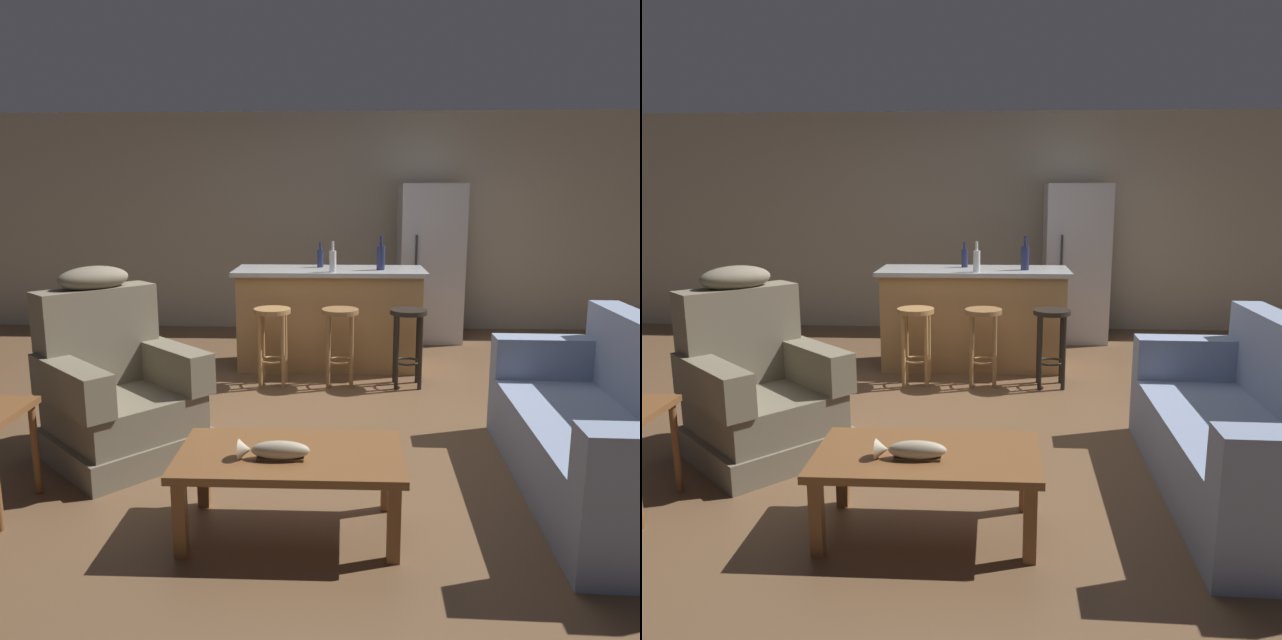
{
  "view_description": "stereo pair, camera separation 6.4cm",
  "coord_description": "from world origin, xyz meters",
  "views": [
    {
      "loc": [
        0.15,
        -4.55,
        1.66
      ],
      "look_at": [
        -0.03,
        -0.1,
        0.75
      ],
      "focal_mm": 35.0,
      "sensor_mm": 36.0,
      "label": 1
    },
    {
      "loc": [
        0.21,
        -4.54,
        1.66
      ],
      "look_at": [
        -0.03,
        -0.1,
        0.75
      ],
      "focal_mm": 35.0,
      "sensor_mm": 36.0,
      "label": 2
    }
  ],
  "objects": [
    {
      "name": "bottle_wine_dark",
      "position": [
        0.03,
        1.11,
        1.06
      ],
      "size": [
        0.06,
        0.06,
        0.28
      ],
      "color": "silver",
      "rests_on": "kitchen_island"
    },
    {
      "name": "bottle_tall_green",
      "position": [
        0.48,
        1.29,
        1.07
      ],
      "size": [
        0.08,
        0.08,
        0.32
      ],
      "color": "#23284C",
      "rests_on": "kitchen_island"
    },
    {
      "name": "fish_figurine",
      "position": [
        -0.19,
        -1.79,
        0.46
      ],
      "size": [
        0.34,
        0.1,
        0.1
      ],
      "color": "#4C3823",
      "rests_on": "coffee_table"
    },
    {
      "name": "bar_stool_left",
      "position": [
        -0.48,
        0.72,
        0.47
      ],
      "size": [
        0.32,
        0.32,
        0.68
      ],
      "color": "#A87A47",
      "rests_on": "ground_plane"
    },
    {
      "name": "couch",
      "position": [
        1.64,
        -1.22,
        0.34
      ],
      "size": [
        0.89,
        1.92,
        0.94
      ],
      "rotation": [
        0.0,
        0.0,
        3.12
      ],
      "color": "#8493B2",
      "rests_on": "ground_plane"
    },
    {
      "name": "refrigerator",
      "position": [
        1.1,
        2.55,
        0.88
      ],
      "size": [
        0.7,
        0.69,
        1.76
      ],
      "color": "#B7B7BC",
      "rests_on": "ground_plane"
    },
    {
      "name": "back_wall",
      "position": [
        0.0,
        3.12,
        1.3
      ],
      "size": [
        12.0,
        0.05,
        2.6
      ],
      "color": "#A89E89",
      "rests_on": "ground_plane"
    },
    {
      "name": "recliner_near_lamp",
      "position": [
        -1.31,
        -0.78,
        0.42
      ],
      "size": [
        1.19,
        1.19,
        1.2
      ],
      "rotation": [
        0.0,
        0.0,
        -0.76
      ],
      "color": "#756B56",
      "rests_on": "ground_plane"
    },
    {
      "name": "ground_plane",
      "position": [
        0.0,
        0.0,
        0.0
      ],
      "size": [
        12.0,
        12.0,
        0.0
      ],
      "color": "brown"
    },
    {
      "name": "bar_stool_right",
      "position": [
        0.69,
        0.72,
        0.47
      ],
      "size": [
        0.32,
        0.32,
        0.68
      ],
      "color": "black",
      "rests_on": "ground_plane"
    },
    {
      "name": "bottle_short_amber",
      "position": [
        -0.1,
        1.49,
        1.04
      ],
      "size": [
        0.06,
        0.06,
        0.24
      ],
      "color": "#23284C",
      "rests_on": "kitchen_island"
    },
    {
      "name": "coffee_table",
      "position": [
        -0.11,
        -1.71,
        0.36
      ],
      "size": [
        1.1,
        0.6,
        0.42
      ],
      "color": "brown",
      "rests_on": "ground_plane"
    },
    {
      "name": "kitchen_island",
      "position": [
        0.0,
        1.35,
        0.48
      ],
      "size": [
        1.8,
        0.7,
        0.95
      ],
      "color": "#AD7F4C",
      "rests_on": "ground_plane"
    },
    {
      "name": "bar_stool_middle",
      "position": [
        0.11,
        0.72,
        0.47
      ],
      "size": [
        0.32,
        0.32,
        0.68
      ],
      "color": "olive",
      "rests_on": "ground_plane"
    }
  ]
}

